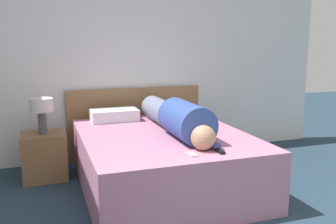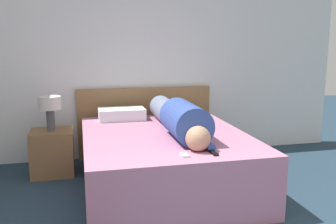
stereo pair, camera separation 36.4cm
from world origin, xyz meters
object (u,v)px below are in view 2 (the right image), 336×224
object	(u,v)px
bed	(165,160)
person_lying	(179,118)
nightstand	(53,152)
table_lamp	(50,106)
cell_phone	(185,155)
pillow_second	(177,112)
tv_remote	(213,152)
pillow_near_headboard	(122,114)

from	to	relation	value
bed	person_lying	size ratio (longest dim) A/B	1.21
nightstand	table_lamp	xyz separation A→B (m)	(0.00, 0.00, 0.54)
person_lying	cell_phone	bearing A→B (deg)	-101.22
nightstand	person_lying	size ratio (longest dim) A/B	0.31
bed	pillow_second	world-z (taller)	pillow_second
table_lamp	pillow_second	world-z (taller)	table_lamp
table_lamp	pillow_second	size ratio (longest dim) A/B	0.75
nightstand	tv_remote	bearing A→B (deg)	-46.09
pillow_near_headboard	tv_remote	world-z (taller)	pillow_near_headboard
nightstand	tv_remote	size ratio (longest dim) A/B	3.44
table_lamp	pillow_near_headboard	size ratio (longest dim) A/B	0.71
cell_phone	person_lying	bearing A→B (deg)	78.78
nightstand	pillow_second	world-z (taller)	pillow_second
tv_remote	cell_phone	distance (m)	0.25
person_lying	pillow_second	world-z (taller)	person_lying
pillow_near_headboard	cell_phone	size ratio (longest dim) A/B	4.22
tv_remote	cell_phone	xyz separation A→B (m)	(-0.25, 0.01, -0.01)
pillow_near_headboard	pillow_second	xyz separation A→B (m)	(0.69, 0.00, -0.01)
person_lying	tv_remote	distance (m)	0.77
table_lamp	person_lying	world-z (taller)	person_lying
person_lying	cell_phone	distance (m)	0.78
table_lamp	person_lying	size ratio (longest dim) A/B	0.24
pillow_second	cell_phone	distance (m)	1.61
bed	pillow_second	bearing A→B (deg)	66.90
bed	nightstand	xyz separation A→B (m)	(-1.16, 0.67, -0.03)
nightstand	cell_phone	distance (m)	1.88
table_lamp	pillow_near_headboard	distance (m)	0.84
table_lamp	person_lying	bearing A→B (deg)	-28.41
pillow_near_headboard	cell_phone	bearing A→B (deg)	-77.73
person_lying	cell_phone	world-z (taller)	person_lying
table_lamp	person_lying	xyz separation A→B (m)	(1.30, -0.70, -0.06)
bed	nightstand	size ratio (longest dim) A/B	3.87
person_lying	pillow_second	size ratio (longest dim) A/B	3.17
tv_remote	bed	bearing A→B (deg)	107.00
pillow_near_headboard	person_lying	bearing A→B (deg)	-59.35
bed	person_lying	bearing A→B (deg)	-13.42
person_lying	pillow_second	bearing A→B (deg)	76.51
pillow_near_headboard	tv_remote	xyz separation A→B (m)	(0.59, -1.58, -0.06)
bed	pillow_second	size ratio (longest dim) A/B	3.84
nightstand	cell_phone	world-z (taller)	cell_phone
bed	tv_remote	bearing A→B (deg)	-73.00
pillow_near_headboard	tv_remote	bearing A→B (deg)	-69.51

